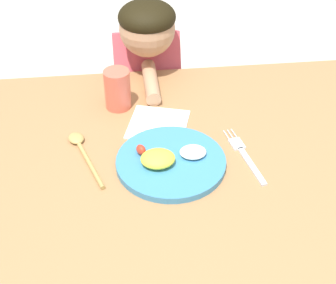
{
  "coord_description": "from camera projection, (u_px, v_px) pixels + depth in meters",
  "views": [
    {
      "loc": [
        -0.2,
        -0.85,
        1.53
      ],
      "look_at": [
        -0.1,
        0.09,
        0.77
      ],
      "focal_mm": 53.6,
      "sensor_mm": 36.0,
      "label": 1
    }
  ],
  "objects": [
    {
      "name": "fork",
      "position": [
        245.0,
        156.0,
        1.2
      ],
      "size": [
        0.06,
        0.22,
        0.01
      ],
      "rotation": [
        0.0,
        0.0,
        1.76
      ],
      "color": "silver",
      "rests_on": "dining_table"
    },
    {
      "name": "person",
      "position": [
        148.0,
        120.0,
        1.73
      ],
      "size": [
        0.21,
        0.39,
        0.97
      ],
      "rotation": [
        0.0,
        0.0,
        3.14
      ],
      "color": "#345456",
      "rests_on": "ground_plane"
    },
    {
      "name": "plate",
      "position": [
        170.0,
        161.0,
        1.17
      ],
      "size": [
        0.26,
        0.26,
        0.05
      ],
      "color": "teal",
      "rests_on": "dining_table"
    },
    {
      "name": "napkin",
      "position": [
        158.0,
        124.0,
        1.3
      ],
      "size": [
        0.18,
        0.18,
        0.0
      ],
      "primitive_type": "cube",
      "rotation": [
        0.0,
        0.0,
        -0.29
      ],
      "color": "white",
      "rests_on": "dining_table"
    },
    {
      "name": "drinking_cup",
      "position": [
        118.0,
        89.0,
        1.34
      ],
      "size": [
        0.07,
        0.07,
        0.11
      ],
      "primitive_type": "cylinder",
      "color": "#DC5F48",
      "rests_on": "dining_table"
    },
    {
      "name": "spoon",
      "position": [
        82.0,
        149.0,
        1.22
      ],
      "size": [
        0.1,
        0.21,
        0.02
      ],
      "rotation": [
        0.0,
        0.0,
        1.91
      ],
      "color": "#AC8F4D",
      "rests_on": "dining_table"
    },
    {
      "name": "dining_table",
      "position": [
        213.0,
        194.0,
        1.22
      ],
      "size": [
        1.47,
        0.93,
        0.75
      ],
      "color": "#A07146",
      "rests_on": "ground_plane"
    }
  ]
}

